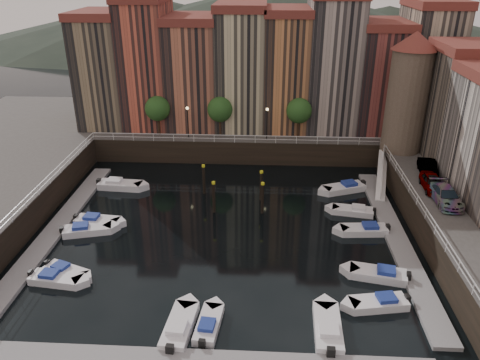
# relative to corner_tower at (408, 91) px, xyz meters

# --- Properties ---
(ground) EXTENTS (200.00, 200.00, 0.00)m
(ground) POSITION_rel_corner_tower_xyz_m (-20.00, -14.50, -10.19)
(ground) COLOR black
(ground) RESTS_ON ground
(quay_far) EXTENTS (80.00, 20.00, 3.00)m
(quay_far) POSITION_rel_corner_tower_xyz_m (-20.00, 11.50, -8.69)
(quay_far) COLOR black
(quay_far) RESTS_ON ground
(dock_left) EXTENTS (2.00, 28.00, 0.35)m
(dock_left) POSITION_rel_corner_tower_xyz_m (-36.20, -15.50, -10.02)
(dock_left) COLOR gray
(dock_left) RESTS_ON ground
(dock_right) EXTENTS (2.00, 28.00, 0.35)m
(dock_right) POSITION_rel_corner_tower_xyz_m (-3.80, -15.50, -10.02)
(dock_right) COLOR gray
(dock_right) RESTS_ON ground
(mountains) EXTENTS (145.00, 100.00, 18.00)m
(mountains) POSITION_rel_corner_tower_xyz_m (-18.28, 95.50, -2.28)
(mountains) COLOR #2D382D
(mountains) RESTS_ON ground
(far_terrace) EXTENTS (48.70, 10.30, 17.50)m
(far_terrace) POSITION_rel_corner_tower_xyz_m (-16.69, 9.00, 0.76)
(far_terrace) COLOR #826F52
(far_terrace) RESTS_ON quay_far
(corner_tower) EXTENTS (5.20, 5.20, 13.80)m
(corner_tower) POSITION_rel_corner_tower_xyz_m (0.00, 0.00, 0.00)
(corner_tower) COLOR #6B5B4C
(corner_tower) RESTS_ON quay_right
(promenade_trees) EXTENTS (21.20, 3.20, 5.20)m
(promenade_trees) POSITION_rel_corner_tower_xyz_m (-21.33, 3.70, -3.61)
(promenade_trees) COLOR black
(promenade_trees) RESTS_ON quay_far
(street_lamps) EXTENTS (10.36, 0.36, 4.18)m
(street_lamps) POSITION_rel_corner_tower_xyz_m (-21.00, 2.70, -4.30)
(street_lamps) COLOR black
(street_lamps) RESTS_ON quay_far
(railings) EXTENTS (36.08, 34.04, 0.52)m
(railings) POSITION_rel_corner_tower_xyz_m (-20.00, -9.62, -6.41)
(railings) COLOR white
(railings) RESTS_ON ground
(gangway) EXTENTS (2.78, 8.32, 3.73)m
(gangway) POSITION_rel_corner_tower_xyz_m (-2.90, -4.50, -8.28)
(gangway) COLOR white
(gangway) RESTS_ON ground
(mooring_pilings) EXTENTS (6.89, 4.62, 3.78)m
(mooring_pilings) POSITION_rel_corner_tower_xyz_m (-19.27, -9.38, -8.54)
(mooring_pilings) COLOR black
(mooring_pilings) RESTS_ON ground
(boat_left_0) EXTENTS (4.54, 2.11, 1.02)m
(boat_left_0) POSITION_rel_corner_tower_xyz_m (-32.91, -23.62, -9.85)
(boat_left_0) COLOR white
(boat_left_0) RESTS_ON ground
(boat_left_1) EXTENTS (4.21, 2.84, 0.95)m
(boat_left_1) POSITION_rel_corner_tower_xyz_m (-32.51, -22.56, -9.87)
(boat_left_1) COLOR white
(boat_left_1) RESTS_ON ground
(boat_left_2) EXTENTS (4.84, 2.78, 1.08)m
(boat_left_2) POSITION_rel_corner_tower_xyz_m (-33.08, -16.00, -9.83)
(boat_left_2) COLOR white
(boat_left_2) RESTS_ON ground
(boat_left_3) EXTENTS (4.65, 2.08, 1.05)m
(boat_left_3) POSITION_rel_corner_tower_xyz_m (-32.67, -14.29, -9.84)
(boat_left_3) COLOR white
(boat_left_3) RESTS_ON ground
(boat_left_4) EXTENTS (5.30, 2.25, 1.20)m
(boat_left_4) POSITION_rel_corner_tower_xyz_m (-32.75, -6.14, -9.79)
(boat_left_4) COLOR white
(boat_left_4) RESTS_ON ground
(boat_right_0) EXTENTS (4.67, 2.37, 1.05)m
(boat_right_0) POSITION_rel_corner_tower_xyz_m (-7.40, -25.21, -9.84)
(boat_right_0) COLOR white
(boat_right_0) RESTS_ON ground
(boat_right_1) EXTENTS (4.93, 2.63, 1.10)m
(boat_right_1) POSITION_rel_corner_tower_xyz_m (-6.65, -21.63, -9.82)
(boat_right_1) COLOR white
(boat_right_1) RESTS_ON ground
(boat_right_2) EXTENTS (4.72, 2.01, 1.07)m
(boat_right_2) POSITION_rel_corner_tower_xyz_m (-6.52, -14.59, -9.83)
(boat_right_2) COLOR white
(boat_right_2) RESTS_ON ground
(boat_right_3) EXTENTS (4.48, 2.27, 1.01)m
(boat_right_3) POSITION_rel_corner_tower_xyz_m (-6.95, -10.79, -9.86)
(boat_right_3) COLOR white
(boat_right_3) RESTS_ON ground
(boat_right_4) EXTENTS (5.09, 3.40, 1.15)m
(boat_right_4) POSITION_rel_corner_tower_xyz_m (-7.08, -5.49, -9.81)
(boat_right_4) COLOR white
(boat_right_4) RESTS_ON ground
(boat_near_1) EXTENTS (2.20, 5.03, 1.14)m
(boat_near_1) POSITION_rel_corner_tower_xyz_m (-21.95, -28.61, -9.81)
(boat_near_1) COLOR white
(boat_near_1) RESTS_ON ground
(boat_near_2) EXTENTS (1.92, 4.27, 0.96)m
(boat_near_2) POSITION_rel_corner_tower_xyz_m (-19.95, -28.22, -9.87)
(boat_near_2) COLOR white
(boat_near_2) RESTS_ON ground
(boat_near_3) EXTENTS (2.03, 5.13, 1.17)m
(boat_near_3) POSITION_rel_corner_tower_xyz_m (-11.62, -28.25, -9.80)
(boat_near_3) COLOR white
(boat_near_3) RESTS_ON ground
(car_a) EXTENTS (1.99, 4.45, 1.49)m
(car_a) POSITION_rel_corner_tower_xyz_m (0.31, -10.98, -6.45)
(car_a) COLOR gray
(car_a) RESTS_ON quay_right
(car_b) EXTENTS (2.12, 4.59, 1.46)m
(car_b) POSITION_rel_corner_tower_xyz_m (1.02, -7.29, -6.46)
(car_b) COLOR gray
(car_b) RESTS_ON quay_right
(car_c) EXTENTS (2.16, 5.20, 1.50)m
(car_c) POSITION_rel_corner_tower_xyz_m (0.66, -13.86, -6.44)
(car_c) COLOR gray
(car_c) RESTS_ON quay_right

